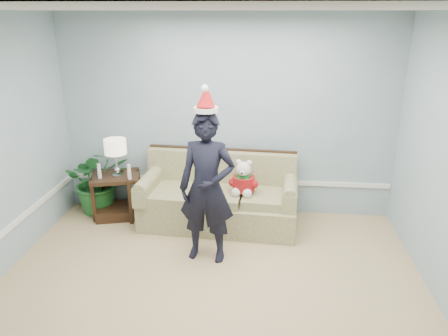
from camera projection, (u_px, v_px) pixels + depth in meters
name	position (u px, v px, depth m)	size (l,w,h in m)	color
room_shell	(197.00, 188.00, 3.50)	(4.54, 5.04, 2.74)	tan
wainscot_trim	(114.00, 218.00, 5.01)	(4.49, 4.99, 0.06)	white
sofa	(219.00, 199.00, 5.79)	(2.07, 0.99, 0.95)	#56632E
side_table	(117.00, 200.00, 6.01)	(0.75, 0.67, 0.61)	#341C12
table_lamp	(115.00, 148.00, 5.70)	(0.29, 0.29, 0.51)	silver
candle_pair	(114.00, 172.00, 5.72)	(0.46, 0.05, 0.20)	silver
houseplant	(98.00, 180.00, 6.09)	(0.85, 0.74, 0.94)	#1E6128
man	(207.00, 188.00, 4.79)	(0.63, 0.41, 1.72)	black
santa_hat	(206.00, 99.00, 4.47)	(0.25, 0.29, 0.30)	white
teddy_bear	(244.00, 182.00, 5.51)	(0.32, 0.34, 0.46)	white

